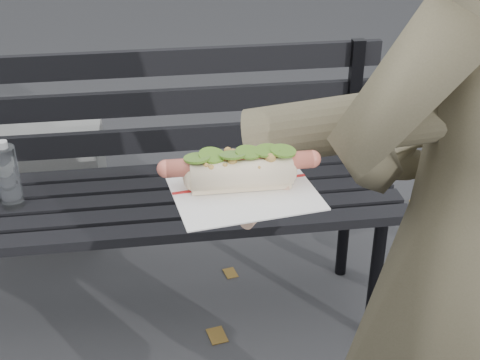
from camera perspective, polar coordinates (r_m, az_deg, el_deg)
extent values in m
cylinder|color=black|center=(2.14, 11.46, -8.31)|extent=(0.04, 0.04, 0.45)
cylinder|color=black|center=(2.40, 8.93, -3.50)|extent=(0.04, 0.04, 0.45)
cube|color=black|center=(1.89, -7.34, -4.58)|extent=(1.50, 0.07, 0.03)
cube|color=black|center=(1.96, -7.43, -3.14)|extent=(1.50, 0.07, 0.03)
cube|color=black|center=(2.04, -7.50, -1.81)|extent=(1.50, 0.07, 0.03)
cube|color=black|center=(2.12, -7.57, -0.58)|extent=(1.50, 0.07, 0.03)
cube|color=black|center=(2.20, -7.64, 0.57)|extent=(1.50, 0.07, 0.03)
cube|color=black|center=(2.22, 9.65, 6.53)|extent=(0.04, 0.03, 0.42)
cube|color=black|center=(2.18, -7.83, 3.37)|extent=(1.50, 0.02, 0.08)
cube|color=black|center=(2.13, -8.07, 6.53)|extent=(1.50, 0.02, 0.08)
cube|color=black|center=(2.08, -8.31, 9.84)|extent=(1.50, 0.02, 0.08)
cylinder|color=white|center=(2.04, -19.15, 0.21)|extent=(0.06, 0.06, 0.19)
cylinder|color=white|center=(1.99, -19.63, 2.86)|extent=(0.03, 0.03, 0.02)
imported|color=brown|center=(1.22, 19.34, -5.97)|extent=(0.70, 0.55, 1.67)
cylinder|color=brown|center=(1.03, 14.32, 5.34)|extent=(0.51, 0.23, 0.19)
cylinder|color=#D8A384|center=(0.94, 2.33, -0.61)|extent=(0.09, 0.08, 0.07)
ellipsoid|color=#D8A384|center=(0.93, 0.00, -1.35)|extent=(0.10, 0.11, 0.03)
cylinder|color=#D8A384|center=(0.90, -3.21, -2.45)|extent=(0.06, 0.02, 0.02)
cylinder|color=#D8A384|center=(0.91, -3.33, -1.80)|extent=(0.06, 0.02, 0.02)
cylinder|color=#D8A384|center=(0.93, -3.44, -1.18)|extent=(0.06, 0.02, 0.02)
cylinder|color=#D8A384|center=(0.95, -3.55, -0.58)|extent=(0.06, 0.02, 0.02)
cylinder|color=#D8A384|center=(0.88, 1.16, -2.98)|extent=(0.04, 0.05, 0.02)
cube|color=white|center=(0.92, 0.00, -0.44)|extent=(0.21, 0.21, 0.00)
cube|color=#B21E1E|center=(0.92, 0.00, -0.35)|extent=(0.19, 0.03, 0.00)
cylinder|color=#DD6A55|center=(0.90, 0.00, 1.39)|extent=(0.20, 0.02, 0.02)
sphere|color=#DD6A55|center=(0.90, -6.34, 0.96)|extent=(0.02, 0.02, 0.02)
sphere|color=#DD6A55|center=(0.92, 6.17, 1.79)|extent=(0.03, 0.02, 0.02)
sphere|color=#9E6B2D|center=(0.89, -0.67, 1.49)|extent=(0.01, 0.01, 0.01)
sphere|color=#9E6B2D|center=(0.91, 2.91, 2.21)|extent=(0.01, 0.01, 0.01)
sphere|color=#9E6B2D|center=(0.92, 1.71, 2.53)|extent=(0.01, 0.01, 0.01)
sphere|color=#9E6B2D|center=(0.89, 1.62, 0.96)|extent=(0.01, 0.01, 0.01)
sphere|color=#9E6B2D|center=(0.91, 0.26, 2.27)|extent=(0.01, 0.01, 0.01)
sphere|color=#9E6B2D|center=(0.92, 0.97, 2.21)|extent=(0.01, 0.01, 0.01)
sphere|color=#9E6B2D|center=(0.92, -0.50, 2.24)|extent=(0.01, 0.01, 0.01)
sphere|color=#9E6B2D|center=(0.90, -3.13, 1.39)|extent=(0.01, 0.01, 0.01)
sphere|color=#9E6B2D|center=(0.88, -2.49, 0.99)|extent=(0.01, 0.01, 0.01)
sphere|color=#9E6B2D|center=(0.91, 2.52, 1.91)|extent=(0.01, 0.01, 0.01)
sphere|color=#9E6B2D|center=(0.88, -1.29, 1.21)|extent=(0.01, 0.01, 0.01)
sphere|color=#9E6B2D|center=(0.88, -2.93, 1.27)|extent=(0.01, 0.01, 0.01)
sphere|color=#9E6B2D|center=(0.90, 0.86, 1.54)|extent=(0.01, 0.01, 0.01)
sphere|color=#9E6B2D|center=(0.91, 0.81, 2.31)|extent=(0.01, 0.01, 0.01)
sphere|color=#9E6B2D|center=(0.92, 1.81, 2.47)|extent=(0.01, 0.01, 0.01)
sphere|color=#9E6B2D|center=(0.89, -2.75, 1.24)|extent=(0.01, 0.01, 0.01)
sphere|color=#9E6B2D|center=(0.91, 3.04, 2.20)|extent=(0.01, 0.01, 0.01)
sphere|color=#9E6B2D|center=(0.92, 3.26, 2.47)|extent=(0.01, 0.01, 0.01)
sphere|color=#9E6B2D|center=(0.90, 2.33, 1.41)|extent=(0.01, 0.01, 0.01)
sphere|color=#9E6B2D|center=(0.89, -2.15, 1.19)|extent=(0.01, 0.01, 0.01)
sphere|color=#9E6B2D|center=(0.92, 2.19, 2.07)|extent=(0.01, 0.01, 0.01)
sphere|color=#9E6B2D|center=(0.92, -1.05, 2.51)|extent=(0.01, 0.01, 0.01)
sphere|color=#9E6B2D|center=(0.89, 2.62, 1.82)|extent=(0.01, 0.01, 0.01)
sphere|color=#9E6B2D|center=(0.90, -3.44, 1.64)|extent=(0.01, 0.01, 0.01)
sphere|color=#9E6B2D|center=(0.90, 1.45, 1.47)|extent=(0.01, 0.01, 0.01)
sphere|color=#9E6B2D|center=(0.91, -0.60, 2.26)|extent=(0.01, 0.01, 0.01)
cylinder|color=#507E22|center=(0.89, -3.70, 1.88)|extent=(0.04, 0.04, 0.01)
cylinder|color=#507E22|center=(0.89, -2.41, 2.12)|extent=(0.04, 0.04, 0.01)
cylinder|color=#507E22|center=(0.89, -0.64, 2.15)|extent=(0.04, 0.04, 0.01)
cylinder|color=#507E22|center=(0.90, 0.75, 2.40)|extent=(0.04, 0.04, 0.01)
cylinder|color=#507E22|center=(0.90, 2.30, 2.54)|extent=(0.04, 0.04, 0.01)
cylinder|color=#507E22|center=(0.90, 3.70, 2.49)|extent=(0.04, 0.04, 0.01)
cube|color=brown|center=(2.53, 16.27, -8.76)|extent=(0.06, 0.08, 0.00)
cube|color=brown|center=(3.01, 14.90, -1.96)|extent=(0.08, 0.07, 0.00)
cube|color=brown|center=(3.14, -0.43, 0.50)|extent=(0.09, 0.07, 0.00)
cube|color=brown|center=(2.51, 14.38, -8.70)|extent=(0.04, 0.05, 0.00)
cube|color=brown|center=(2.50, -0.83, -7.94)|extent=(0.05, 0.07, 0.00)
cube|color=brown|center=(2.24, -1.97, -13.11)|extent=(0.07, 0.09, 0.00)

